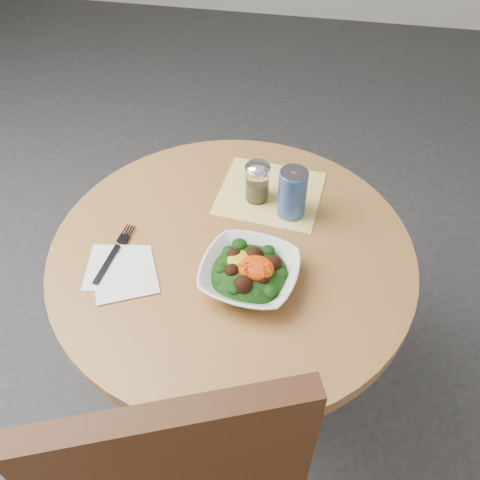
% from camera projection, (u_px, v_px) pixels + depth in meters
% --- Properties ---
extents(ground, '(6.00, 6.00, 0.00)m').
position_uv_depth(ground, '(234.00, 394.00, 1.86)').
color(ground, '#2C2C2E').
rests_on(ground, ground).
extents(table, '(0.90, 0.90, 0.75)m').
position_uv_depth(table, '(233.00, 298.00, 1.46)').
color(table, black).
rests_on(table, ground).
extents(cloth_napkin, '(0.29, 0.27, 0.00)m').
position_uv_depth(cloth_napkin, '(270.00, 193.00, 1.45)').
color(cloth_napkin, yellow).
rests_on(cloth_napkin, table).
extents(paper_napkins, '(0.20, 0.20, 0.00)m').
position_uv_depth(paper_napkins, '(121.00, 271.00, 1.26)').
color(paper_napkins, white).
rests_on(paper_napkins, table).
extents(salad_bowl, '(0.25, 0.25, 0.08)m').
position_uv_depth(salad_bowl, '(250.00, 273.00, 1.22)').
color(salad_bowl, white).
rests_on(salad_bowl, table).
extents(fork, '(0.04, 0.20, 0.00)m').
position_uv_depth(fork, '(115.00, 251.00, 1.30)').
color(fork, black).
rests_on(fork, table).
extents(spice_shaker, '(0.07, 0.07, 0.12)m').
position_uv_depth(spice_shaker, '(257.00, 182.00, 1.40)').
color(spice_shaker, silver).
rests_on(spice_shaker, table).
extents(beverage_can, '(0.07, 0.07, 0.14)m').
position_uv_depth(beverage_can, '(292.00, 193.00, 1.35)').
color(beverage_can, '#0D2895').
rests_on(beverage_can, table).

